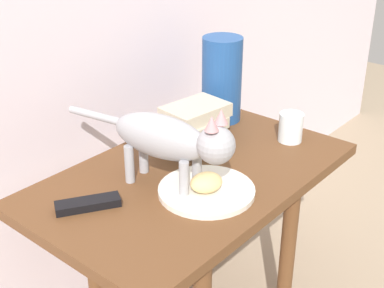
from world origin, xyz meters
The scene contains 8 objects.
side_table centered at (0.00, 0.00, 0.50)m, with size 0.86×0.52×0.58m.
plate centered at (-0.06, -0.10, 0.59)m, with size 0.24×0.24×0.01m, color silver.
bread_roll centered at (-0.07, -0.11, 0.62)m, with size 0.08×0.06×0.05m, color #E0BC7A.
cat centered at (-0.09, -0.01, 0.72)m, with size 0.13×0.48×0.23m.
book_stack centered at (0.11, 0.09, 0.65)m, with size 0.20×0.15×0.12m.
green_vase centered at (0.32, 0.15, 0.72)m, with size 0.12×0.12×0.26m, color navy.
candle_jar centered at (0.33, -0.10, 0.62)m, with size 0.07×0.07×0.08m.
tv_remote centered at (-0.29, 0.07, 0.59)m, with size 0.15×0.04×0.02m, color black.
Camera 1 is at (-0.94, -0.80, 1.27)m, focal length 50.47 mm.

